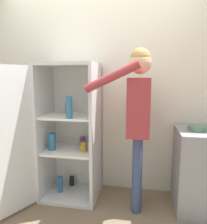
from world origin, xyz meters
The scene contains 5 objects.
wall_back centered at (0.00, 0.98, 1.27)m, with size 7.00×0.06×2.55m.
refrigerator centered at (-0.43, 0.56, 0.80)m, with size 1.00×1.15×1.61m.
person centered at (0.49, 0.53, 1.13)m, with size 0.65×0.54×1.74m.
counter centered at (1.23, 0.64, 0.45)m, with size 0.63×0.58×0.89m.
bowl centered at (1.11, 0.63, 0.92)m, with size 0.19×0.19×0.05m.
Camera 1 is at (0.55, -1.76, 1.46)m, focal length 35.00 mm.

